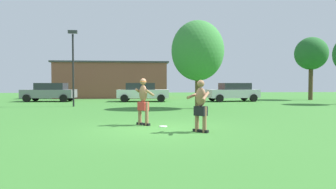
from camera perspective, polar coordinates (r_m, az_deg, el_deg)
ground_plane at (r=10.44m, az=-2.04°, el=-6.53°), size 80.00×80.00×0.00m
player_with_cap at (r=11.37m, az=-4.65°, el=-0.87°), size 0.74×0.87×1.76m
player_in_black at (r=9.76m, az=6.13°, el=-1.91°), size 0.76×0.85×1.68m
frisbee at (r=11.03m, az=-0.91°, el=-5.99°), size 0.29×0.29×0.03m
car_gray_near_post at (r=27.80m, az=-21.28°, el=0.47°), size 4.40×2.24×1.58m
car_silver_mid_lot at (r=26.71m, az=12.09°, el=0.51°), size 4.47×2.41×1.58m
car_white_far_end at (r=25.94m, az=-4.78°, el=0.50°), size 4.40×2.23×1.58m
lamp_post at (r=21.36m, az=-17.37°, el=6.33°), size 0.60×0.24×5.08m
outbuilding_behind_lot at (r=34.15m, az=-10.27°, el=2.68°), size 11.85×6.62×3.80m
tree_left_field at (r=18.93m, az=5.57°, el=8.13°), size 3.22×3.22×5.41m
tree_right_field at (r=31.47m, az=25.25°, el=6.88°), size 2.97×2.97×5.83m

